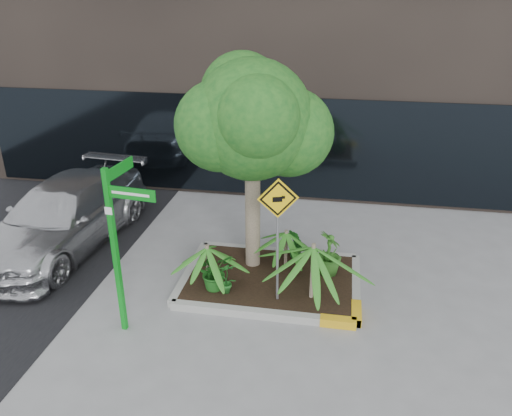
% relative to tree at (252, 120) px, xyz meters
% --- Properties ---
extents(ground, '(80.00, 80.00, 0.00)m').
position_rel_tree_xyz_m(ground, '(0.23, -0.75, -3.04)').
color(ground, gray).
rests_on(ground, ground).
extents(planter, '(3.35, 2.36, 0.15)m').
position_rel_tree_xyz_m(planter, '(0.46, -0.48, -2.94)').
color(planter, '#9E9E99').
rests_on(planter, ground).
extents(tree, '(2.78, 2.47, 4.17)m').
position_rel_tree_xyz_m(tree, '(0.00, 0.00, 0.00)').
color(tree, gray).
rests_on(tree, ground).
extents(palm_front, '(1.20, 1.20, 1.33)m').
position_rel_tree_xyz_m(palm_front, '(1.23, -0.99, -1.90)').
color(palm_front, gray).
rests_on(palm_front, ground).
extents(palm_left, '(0.89, 0.89, 0.99)m').
position_rel_tree_xyz_m(palm_left, '(-0.68, -0.87, -2.15)').
color(palm_left, gray).
rests_on(palm_left, ground).
extents(palm_back, '(0.84, 0.84, 0.93)m').
position_rel_tree_xyz_m(palm_back, '(0.65, 0.07, -2.20)').
color(palm_back, gray).
rests_on(palm_back, ground).
extents(parked_car, '(2.41, 4.96, 1.39)m').
position_rel_tree_xyz_m(parked_car, '(-4.18, 0.33, -2.35)').
color(parked_car, '#B3B3B8').
rests_on(parked_car, ground).
extents(shrub_a, '(0.88, 0.88, 0.69)m').
position_rel_tree_xyz_m(shrub_a, '(-0.52, -1.01, -2.55)').
color(shrub_a, '#1C5F1B').
rests_on(shrub_a, planter).
extents(shrub_b, '(0.60, 0.60, 0.86)m').
position_rel_tree_xyz_m(shrub_b, '(1.49, -0.14, -2.47)').
color(shrub_b, '#2C631D').
rests_on(shrub_b, planter).
extents(shrub_c, '(0.42, 0.42, 0.62)m').
position_rel_tree_xyz_m(shrub_c, '(-0.27, -1.10, -2.59)').
color(shrub_c, '#1F6520').
rests_on(shrub_c, planter).
extents(shrub_d, '(0.46, 0.46, 0.66)m').
position_rel_tree_xyz_m(shrub_d, '(0.82, 0.34, -2.56)').
color(shrub_d, '#1D601C').
rests_on(shrub_d, planter).
extents(street_sign_post, '(0.83, 0.87, 2.81)m').
position_rel_tree_xyz_m(street_sign_post, '(-1.69, -2.17, -1.30)').
color(street_sign_post, '#0E9C1F').
rests_on(street_sign_post, ground).
extents(cattle_sign, '(0.67, 0.25, 2.24)m').
position_rel_tree_xyz_m(cattle_sign, '(0.62, -1.09, -1.38)').
color(cattle_sign, slate).
rests_on(cattle_sign, ground).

